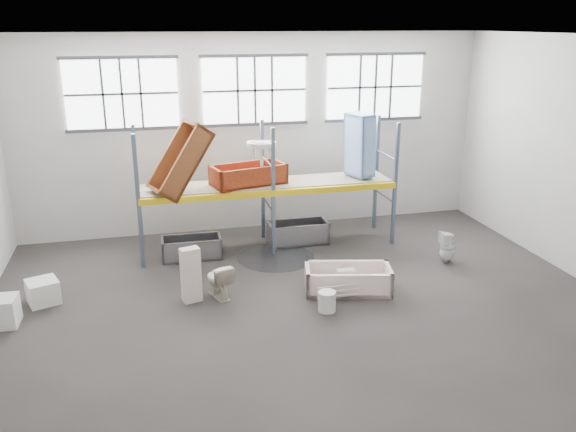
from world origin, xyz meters
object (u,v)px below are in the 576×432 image
object	(u,v)px
bathtub_beige	(348,279)
toilet_white	(447,247)
blue_tub_upright	(360,145)
steel_tub_left	(192,248)
steel_tub_right	(298,232)
carton_near	(0,312)
toilet_beige	(218,280)
rust_tub_flat	(248,175)
cistern_tall	(191,275)
bucket	(327,301)

from	to	relation	value
bathtub_beige	toilet_white	bearing A→B (deg)	31.27
blue_tub_upright	steel_tub_left	bearing A→B (deg)	-175.65
steel_tub_right	toilet_white	bearing A→B (deg)	-34.12
steel_tub_right	carton_near	world-z (taller)	steel_tub_right
toilet_beige	toilet_white	world-z (taller)	toilet_white
toilet_beige	rust_tub_flat	xyz separation A→B (m)	(1.09, 2.51, 1.46)
bathtub_beige	rust_tub_flat	bearing A→B (deg)	130.58
steel_tub_right	cistern_tall	bearing A→B (deg)	-137.47
rust_tub_flat	bucket	bearing A→B (deg)	-77.26
toilet_beige	steel_tub_right	xyz separation A→B (m)	(2.31, 2.55, -0.09)
bucket	carton_near	world-z (taller)	carton_near
bathtub_beige	bucket	bearing A→B (deg)	-119.25
blue_tub_upright	carton_near	bearing A→B (deg)	-160.83
rust_tub_flat	bucket	distance (m)	4.05
rust_tub_flat	bucket	xyz separation A→B (m)	(0.82, -3.62, -1.62)
bathtub_beige	carton_near	size ratio (longest dim) A/B	2.80
cistern_tall	toilet_white	world-z (taller)	cistern_tall
steel_tub_right	bucket	distance (m)	3.67
steel_tub_right	blue_tub_upright	world-z (taller)	blue_tub_upright
toilet_beige	steel_tub_right	bearing A→B (deg)	-150.61
carton_near	steel_tub_right	bearing A→B (deg)	23.72
cistern_tall	toilet_white	xyz separation A→B (m)	(5.82, 0.59, -0.19)
bathtub_beige	carton_near	world-z (taller)	carton_near
steel_tub_right	steel_tub_left	bearing A→B (deg)	-172.13
toilet_beige	carton_near	bearing A→B (deg)	-15.30
bucket	toilet_beige	bearing A→B (deg)	149.98
steel_tub_left	rust_tub_flat	xyz separation A→B (m)	(1.43, 0.33, 1.57)
steel_tub_right	carton_near	distance (m)	6.86
rust_tub_flat	blue_tub_upright	bearing A→B (deg)	-0.31
rust_tub_flat	carton_near	xyz separation A→B (m)	(-5.07, -2.73, -1.56)
cistern_tall	steel_tub_left	distance (m)	2.27
cistern_tall	steel_tub_left	world-z (taller)	cistern_tall
carton_near	bathtub_beige	bearing A→B (deg)	-1.24
steel_tub_right	blue_tub_upright	size ratio (longest dim) A/B	0.97
cistern_tall	carton_near	bearing A→B (deg)	167.44
toilet_white	steel_tub_left	world-z (taller)	toilet_white
bathtub_beige	rust_tub_flat	size ratio (longest dim) A/B	1.02
bathtub_beige	cistern_tall	bearing A→B (deg)	-172.34
steel_tub_right	blue_tub_upright	distance (m)	2.61
carton_near	steel_tub_left	bearing A→B (deg)	33.35
blue_tub_upright	bucket	size ratio (longest dim) A/B	3.85
steel_tub_right	carton_near	xyz separation A→B (m)	(-6.28, -2.76, -0.00)
rust_tub_flat	carton_near	bearing A→B (deg)	-151.71
toilet_beige	steel_tub_left	size ratio (longest dim) A/B	0.53
toilet_white	blue_tub_upright	size ratio (longest dim) A/B	0.48
steel_tub_left	carton_near	bearing A→B (deg)	-146.65
bathtub_beige	steel_tub_right	size ratio (longest dim) A/B	1.18
toilet_beige	blue_tub_upright	xyz separation A→B (m)	(3.83, 2.50, 2.04)
toilet_beige	bucket	xyz separation A→B (m)	(1.91, -1.10, -0.16)
cistern_tall	rust_tub_flat	distance (m)	3.30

